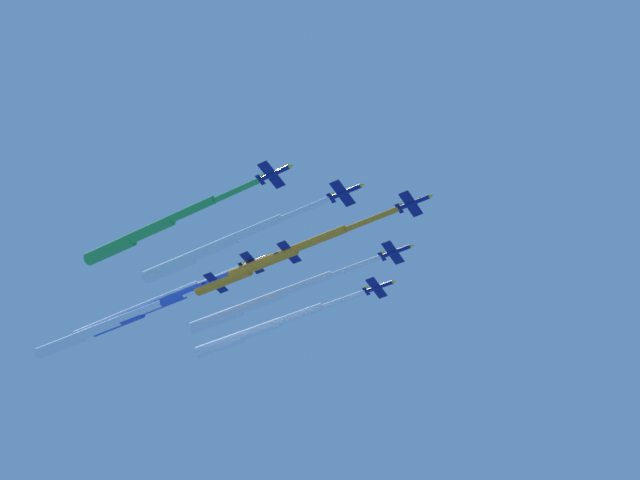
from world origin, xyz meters
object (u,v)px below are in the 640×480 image
object	(u,v)px
jet_port_mid	(257,331)
jet_starboard_mid	(148,231)
jet_starboard_outer	(134,312)
jet_trail_port	(97,330)
jet_port_inner	(258,303)
jet_starboard_inner	(210,249)
jet_lead	(267,262)
jet_port_outer	(157,305)

from	to	relation	value
jet_port_mid	jet_starboard_mid	xyz separation A→B (m)	(24.70, 45.97, -1.15)
jet_starboard_mid	jet_starboard_outer	world-z (taller)	jet_starboard_outer
jet_starboard_mid	jet_starboard_outer	distance (m)	38.17
jet_starboard_mid	jet_starboard_outer	size ratio (longest dim) A/B	0.93
jet_trail_port	jet_port_inner	bearing A→B (deg)	164.79
jet_starboard_outer	jet_starboard_inner	bearing A→B (deg)	129.60
jet_port_inner	jet_starboard_mid	world-z (taller)	jet_starboard_mid
jet_port_inner	jet_starboard_outer	size ratio (longest dim) A/B	1.03
jet_lead	jet_port_outer	size ratio (longest dim) A/B	0.97
jet_lead	jet_port_inner	bearing A→B (deg)	-78.61
jet_port_outer	jet_starboard_outer	distance (m)	9.34
jet_starboard_inner	jet_trail_port	distance (m)	52.31
jet_port_mid	jet_lead	bearing A→B (deg)	98.47
jet_port_inner	jet_port_mid	distance (m)	16.41
jet_starboard_inner	jet_port_outer	size ratio (longest dim) A/B	0.91
jet_port_outer	jet_port_mid	bearing A→B (deg)	-152.20
jet_port_outer	jet_starboard_mid	bearing A→B (deg)	94.41
jet_port_outer	jet_starboard_outer	bearing A→B (deg)	-33.60
jet_lead	jet_starboard_inner	size ratio (longest dim) A/B	1.07
jet_starboard_inner	jet_port_mid	bearing A→B (deg)	-103.25
jet_lead	jet_starboard_mid	distance (m)	32.29
jet_starboard_inner	jet_port_mid	world-z (taller)	jet_port_mid
jet_starboard_mid	jet_port_outer	world-z (taller)	jet_port_outer
jet_lead	jet_port_outer	distance (m)	37.20
jet_starboard_outer	jet_lead	bearing A→B (deg)	148.94
jet_port_inner	jet_starboard_inner	size ratio (longest dim) A/B	1.06
jet_port_mid	jet_trail_port	xyz separation A→B (m)	(46.58, 3.14, -1.56)
jet_trail_port	jet_lead	bearing A→B (deg)	149.78
jet_port_mid	jet_port_outer	size ratio (longest dim) A/B	0.92
jet_starboard_inner	jet_port_outer	xyz separation A→B (m)	(17.74, -25.62, 1.31)
jet_port_mid	jet_starboard_outer	bearing A→B (deg)	14.81
jet_port_outer	jet_trail_port	distance (m)	22.43
jet_starboard_inner	jet_port_outer	world-z (taller)	jet_port_outer
jet_port_mid	jet_trail_port	size ratio (longest dim) A/B	0.94
jet_lead	jet_starboard_mid	bearing A→B (deg)	23.40
jet_starboard_mid	jet_port_outer	xyz separation A→B (m)	(2.44, -31.66, 0.19)
jet_port_outer	jet_trail_port	bearing A→B (deg)	-29.87
jet_starboard_inner	jet_starboard_mid	distance (m)	16.48
jet_port_mid	jet_starboard_outer	distance (m)	36.02
jet_lead	jet_port_inner	distance (m)	17.30
jet_port_inner	jet_starboard_mid	distance (m)	39.67
jet_starboard_inner	jet_starboard_outer	world-z (taller)	jet_starboard_outer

